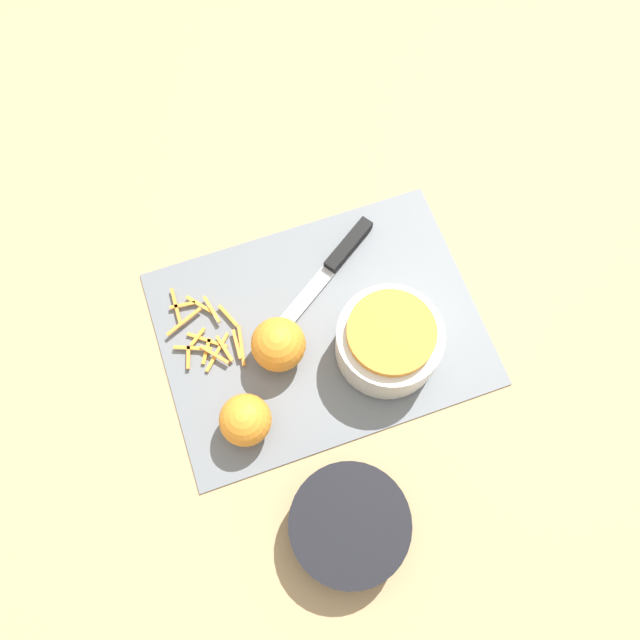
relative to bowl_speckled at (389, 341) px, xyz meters
The scene contains 8 objects.
ground_plane 0.11m from the bowl_speckled, 39.37° to the right, with size 4.00×4.00×0.00m, color tan.
cutting_board 0.11m from the bowl_speckled, 39.37° to the right, with size 0.46×0.34×0.01m.
bowl_speckled is the anchor object (origin of this frame).
bowl_dark 0.25m from the bowl_speckled, 57.30° to the left, with size 0.15×0.15×0.06m.
knife 0.16m from the bowl_speckled, 83.84° to the right, with size 0.21×0.15×0.02m.
orange_left 0.15m from the bowl_speckled, 17.61° to the right, with size 0.08×0.08×0.08m.
orange_right 0.22m from the bowl_speckled, 10.07° to the left, with size 0.07×0.07×0.07m.
peel_pile 0.26m from the bowl_speckled, 24.35° to the right, with size 0.11×0.15×0.01m.
Camera 1 is at (0.10, 0.29, 0.87)m, focal length 35.00 mm.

